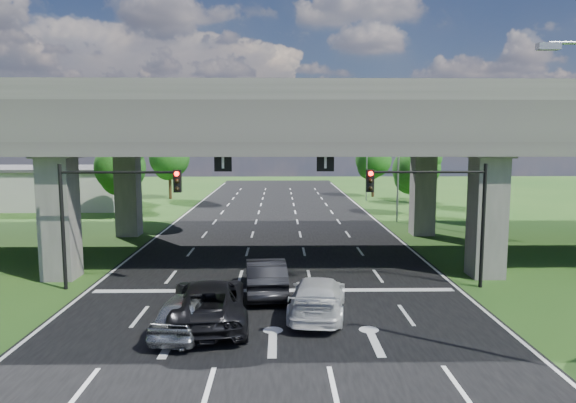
{
  "coord_description": "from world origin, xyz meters",
  "views": [
    {
      "loc": [
        0.26,
        -20.07,
        7.1
      ],
      "look_at": [
        0.73,
        8.73,
        3.64
      ],
      "focal_mm": 32.0,
      "sensor_mm": 36.0,
      "label": 1
    }
  ],
  "objects_px": {
    "signal_left": "(108,203)",
    "streetlight_far": "(394,155)",
    "car_dark": "(266,276)",
    "car_white": "(318,296)",
    "car_silver": "(187,313)",
    "car_trailing": "(209,302)",
    "streetlight_beyond": "(364,151)",
    "signal_right": "(439,202)"
  },
  "relations": [
    {
      "from": "car_white",
      "to": "signal_right",
      "type": "bearing_deg",
      "value": -139.4
    },
    {
      "from": "car_white",
      "to": "signal_left",
      "type": "bearing_deg",
      "value": -13.85
    },
    {
      "from": "signal_right",
      "to": "car_trailing",
      "type": "height_order",
      "value": "signal_right"
    },
    {
      "from": "streetlight_far",
      "to": "streetlight_beyond",
      "type": "height_order",
      "value": "same"
    },
    {
      "from": "signal_left",
      "to": "streetlight_beyond",
      "type": "xyz_separation_m",
      "value": [
        17.92,
        36.06,
        1.66
      ]
    },
    {
      "from": "car_trailing",
      "to": "signal_left",
      "type": "bearing_deg",
      "value": -48.02
    },
    {
      "from": "streetlight_beyond",
      "to": "signal_right",
      "type": "bearing_deg",
      "value": -93.61
    },
    {
      "from": "car_dark",
      "to": "car_white",
      "type": "distance_m",
      "value": 3.65
    },
    {
      "from": "car_trailing",
      "to": "signal_right",
      "type": "bearing_deg",
      "value": -161.78
    },
    {
      "from": "signal_right",
      "to": "signal_left",
      "type": "relative_size",
      "value": 1.0
    },
    {
      "from": "car_silver",
      "to": "signal_right",
      "type": "bearing_deg",
      "value": -145.84
    },
    {
      "from": "signal_right",
      "to": "car_trailing",
      "type": "xyz_separation_m",
      "value": [
        -10.31,
        -4.74,
        -3.31
      ]
    },
    {
      "from": "car_silver",
      "to": "car_trailing",
      "type": "relative_size",
      "value": 0.73
    },
    {
      "from": "signal_left",
      "to": "streetlight_far",
      "type": "distance_m",
      "value": 26.95
    },
    {
      "from": "streetlight_beyond",
      "to": "car_trailing",
      "type": "bearing_deg",
      "value": -107.14
    },
    {
      "from": "signal_left",
      "to": "streetlight_far",
      "type": "bearing_deg",
      "value": 48.22
    },
    {
      "from": "streetlight_far",
      "to": "car_white",
      "type": "relative_size",
      "value": 1.89
    },
    {
      "from": "streetlight_far",
      "to": "car_trailing",
      "type": "height_order",
      "value": "streetlight_far"
    },
    {
      "from": "streetlight_far",
      "to": "car_white",
      "type": "height_order",
      "value": "streetlight_far"
    },
    {
      "from": "car_white",
      "to": "car_trailing",
      "type": "height_order",
      "value": "car_trailing"
    },
    {
      "from": "signal_left",
      "to": "car_trailing",
      "type": "xyz_separation_m",
      "value": [
        5.34,
        -4.74,
        -3.31
      ]
    },
    {
      "from": "signal_right",
      "to": "car_silver",
      "type": "xyz_separation_m",
      "value": [
        -10.98,
        -5.7,
        -3.4
      ]
    },
    {
      "from": "car_silver",
      "to": "car_trailing",
      "type": "xyz_separation_m",
      "value": [
        0.67,
        0.97,
        0.09
      ]
    },
    {
      "from": "car_silver",
      "to": "car_trailing",
      "type": "bearing_deg",
      "value": -117.98
    },
    {
      "from": "signal_left",
      "to": "car_white",
      "type": "height_order",
      "value": "signal_left"
    },
    {
      "from": "streetlight_far",
      "to": "car_dark",
      "type": "bearing_deg",
      "value": -116.56
    },
    {
      "from": "streetlight_far",
      "to": "car_trailing",
      "type": "distance_m",
      "value": 28.24
    },
    {
      "from": "car_dark",
      "to": "car_white",
      "type": "bearing_deg",
      "value": 122.7
    },
    {
      "from": "car_dark",
      "to": "car_trailing",
      "type": "xyz_separation_m",
      "value": [
        -2.09,
        -3.79,
        0.01
      ]
    },
    {
      "from": "car_silver",
      "to": "car_dark",
      "type": "xyz_separation_m",
      "value": [
        2.76,
        4.76,
        0.08
      ]
    },
    {
      "from": "car_silver",
      "to": "car_trailing",
      "type": "distance_m",
      "value": 1.18
    },
    {
      "from": "streetlight_far",
      "to": "signal_left",
      "type": "bearing_deg",
      "value": -131.78
    },
    {
      "from": "car_trailing",
      "to": "streetlight_far",
      "type": "bearing_deg",
      "value": -123.36
    },
    {
      "from": "streetlight_far",
      "to": "streetlight_beyond",
      "type": "xyz_separation_m",
      "value": [
        0.0,
        16.0,
        0.0
      ]
    },
    {
      "from": "streetlight_far",
      "to": "car_white",
      "type": "distance_m",
      "value": 25.81
    },
    {
      "from": "signal_right",
      "to": "streetlight_far",
      "type": "height_order",
      "value": "streetlight_far"
    },
    {
      "from": "streetlight_far",
      "to": "car_silver",
      "type": "xyz_separation_m",
      "value": [
        -13.25,
        -25.76,
        -5.06
      ]
    },
    {
      "from": "signal_left",
      "to": "car_trailing",
      "type": "relative_size",
      "value": 0.99
    },
    {
      "from": "streetlight_far",
      "to": "car_dark",
      "type": "distance_m",
      "value": 24.0
    },
    {
      "from": "car_dark",
      "to": "car_white",
      "type": "height_order",
      "value": "car_dark"
    },
    {
      "from": "signal_right",
      "to": "car_silver",
      "type": "relative_size",
      "value": 1.35
    },
    {
      "from": "car_dark",
      "to": "car_white",
      "type": "relative_size",
      "value": 0.96
    }
  ]
}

